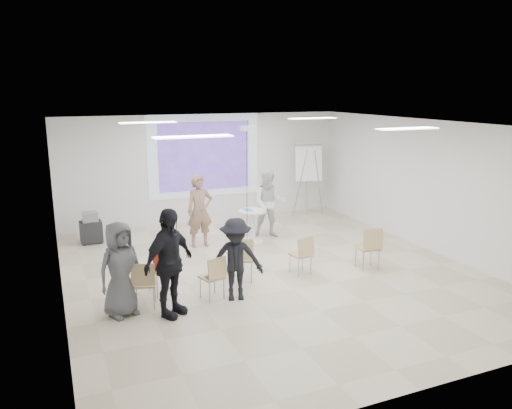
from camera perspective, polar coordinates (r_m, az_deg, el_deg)
name	(u,v)px	position (r m, az deg, el deg)	size (l,w,h in m)	color
floor	(271,274)	(10.38, 1.74, -7.94)	(8.00, 9.00, 0.10)	beige
ceiling	(272,122)	(9.71, 1.86, 9.41)	(8.00, 9.00, 0.10)	white
wall_back	(204,168)	(14.12, -5.95, 4.16)	(8.00, 0.10, 3.00)	silver
wall_left	(53,221)	(9.06, -22.18, -1.77)	(0.10, 9.00, 3.00)	silver
wall_right	(432,186)	(12.16, 19.43, 2.04)	(0.10, 9.00, 3.00)	silver
projection_halo	(205,156)	(14.01, -5.91, 5.54)	(3.20, 0.01, 2.30)	silver
projection_image	(205,156)	(13.99, -5.89, 5.53)	(2.60, 0.01, 1.90)	#5434B3
pedestal_table	(253,224)	(12.15, -0.40, -2.24)	(0.73, 0.73, 0.83)	white
player_left	(200,206)	(11.80, -6.47, -0.21)	(0.71, 0.48, 1.95)	#94715A
player_right	(269,200)	(12.48, 1.52, 0.55)	(0.93, 0.74, 1.93)	white
controller_left	(203,191)	(12.02, -6.02, 1.55)	(0.04, 0.12, 0.04)	white
controller_right	(259,185)	(12.57, 0.31, 2.21)	(0.04, 0.11, 0.04)	white
chair_far_left	(144,281)	(8.75, -12.68, -8.53)	(0.49, 0.51, 0.84)	tan
chair_left_mid	(164,264)	(9.24, -10.49, -6.74)	(0.53, 0.56, 0.97)	tan
chair_left_inner	(214,274)	(8.92, -4.83, -7.96)	(0.47, 0.49, 0.80)	tan
chair_center	(243,256)	(9.67, -1.53, -5.88)	(0.56, 0.58, 0.89)	tan
chair_right_inner	(303,252)	(10.09, 5.36, -5.44)	(0.42, 0.45, 0.80)	tan
chair_right_far	(370,245)	(10.54, 12.86, -4.52)	(0.49, 0.52, 0.92)	tan
red_jacket	(164,259)	(9.06, -10.43, -6.16)	(0.39, 0.09, 0.38)	#AE2415
laptop	(211,275)	(9.01, -5.11, -8.05)	(0.29, 0.21, 0.02)	black
audience_left	(169,255)	(8.23, -9.94, -5.73)	(1.22, 0.73, 2.09)	black
audience_mid	(236,254)	(8.79, -2.34, -5.68)	(1.09, 0.60, 1.69)	black
audience_outer	(120,264)	(8.47, -15.28, -6.53)	(0.87, 0.58, 1.79)	#545559
flipchart_easel	(309,163)	(14.61, 6.04, 4.74)	(0.90, 0.70, 2.13)	gray
av_cart	(91,229)	(12.77, -18.35, -2.67)	(0.52, 0.42, 0.76)	black
ceiling_projector	(248,134)	(11.14, -0.92, 8.02)	(0.30, 0.25, 3.00)	white
fluor_panel_nw	(148,123)	(11.01, -12.26, 9.14)	(1.20, 0.30, 0.02)	white
fluor_panel_ne	(312,118)	(12.40, 6.46, 9.76)	(1.20, 0.30, 0.02)	white
fluor_panel_sw	(193,137)	(7.61, -7.21, 7.70)	(1.20, 0.30, 0.02)	white
fluor_panel_se	(407,129)	(9.51, 16.92, 8.30)	(1.20, 0.30, 0.02)	white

